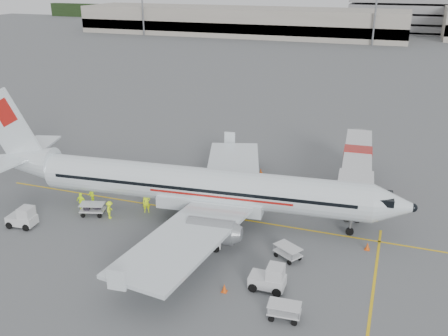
{
  "coord_description": "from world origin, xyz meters",
  "views": [
    {
      "loc": [
        13.94,
        -37.3,
        20.27
      ],
      "look_at": [
        0.0,
        2.0,
        3.8
      ],
      "focal_mm": 40.0,
      "sensor_mm": 36.0,
      "label": 1
    }
  ],
  "objects": [
    {
      "name": "crew_c",
      "position": [
        -8.63,
        -3.64,
        0.81
      ],
      "size": [
        0.88,
        1.18,
        1.62
      ],
      "primitive_type": "imported",
      "rotation": [
        0.0,
        0.0,
        1.87
      ],
      "color": "#D7FB13",
      "rests_on": "ground"
    },
    {
      "name": "mast_center",
      "position": [
        5.0,
        118.0,
        11.0
      ],
      "size": [
        3.2,
        1.2,
        22.0
      ],
      "primitive_type": null,
      "color": "slate",
      "rests_on": "ground"
    },
    {
      "name": "belt_loader",
      "position": [
        -1.08,
        -3.92,
        1.27
      ],
      "size": [
        4.69,
        1.76,
        2.54
      ],
      "primitive_type": null,
      "rotation": [
        0.0,
        0.0,
        -0.0
      ],
      "color": "silver",
      "rests_on": "ground"
    },
    {
      "name": "crew_d",
      "position": [
        -11.95,
        -3.05,
        0.84
      ],
      "size": [
        1.01,
        0.48,
        1.68
      ],
      "primitive_type": "imported",
      "rotation": [
        0.0,
        0.0,
        3.07
      ],
      "color": "#D7FB13",
      "rests_on": "ground"
    },
    {
      "name": "cone_stbd",
      "position": [
        4.46,
        -10.53,
        0.32
      ],
      "size": [
        0.39,
        0.39,
        0.64
      ],
      "primitive_type": "cone",
      "color": "#E15112",
      "rests_on": "ground"
    },
    {
      "name": "stripe_cross",
      "position": [
        14.0,
        -8.0,
        0.01
      ],
      "size": [
        0.2,
        20.0,
        0.01
      ],
      "primitive_type": "cube",
      "color": "yellow",
      "rests_on": "ground"
    },
    {
      "name": "terminal_west",
      "position": [
        -40.0,
        130.0,
        4.5
      ],
      "size": [
        110.0,
        22.0,
        9.0
      ],
      "primitive_type": null,
      "color": "gray",
      "rests_on": "ground"
    },
    {
      "name": "cone_nose",
      "position": [
        13.16,
        -1.59,
        0.33
      ],
      "size": [
        0.4,
        0.4,
        0.65
      ],
      "primitive_type": "cone",
      "color": "#E15112",
      "rests_on": "ground"
    },
    {
      "name": "tug_aft",
      "position": [
        -14.91,
        -7.44,
        0.91
      ],
      "size": [
        2.48,
        1.56,
        1.83
      ],
      "primitive_type": null,
      "rotation": [
        0.0,
        0.0,
        0.09
      ],
      "color": "silver",
      "rests_on": "ground"
    },
    {
      "name": "tug_fore",
      "position": [
        7.1,
        -9.18,
        0.94
      ],
      "size": [
        2.45,
        1.42,
        1.88
      ],
      "primitive_type": null,
      "rotation": [
        0.0,
        0.0,
        0.01
      ],
      "color": "silver",
      "rests_on": "ground"
    },
    {
      "name": "ground",
      "position": [
        0.0,
        0.0,
        0.0
      ],
      "size": [
        360.0,
        360.0,
        0.0
      ],
      "primitive_type": "plane",
      "color": "#56595B"
    },
    {
      "name": "jet_bridge",
      "position": [
        11.04,
        9.13,
        2.29
      ],
      "size": [
        4.5,
        17.61,
        4.57
      ],
      "primitive_type": null,
      "rotation": [
        0.0,
        0.0,
        0.07
      ],
      "color": "silver",
      "rests_on": "ground"
    },
    {
      "name": "mast_west",
      "position": [
        -70.0,
        118.0,
        11.0
      ],
      "size": [
        3.2,
        1.2,
        22.0
      ],
      "primitive_type": null,
      "color": "slate",
      "rests_on": "ground"
    },
    {
      "name": "crew_b",
      "position": [
        -11.99,
        -1.5,
        0.83
      ],
      "size": [
        0.93,
        1.0,
        1.65
      ],
      "primitive_type": "imported",
      "rotation": [
        0.0,
        0.0,
        -1.08
      ],
      "color": "#D7FB13",
      "rests_on": "ground"
    },
    {
      "name": "treeline",
      "position": [
        0.0,
        175.0,
        3.0
      ],
      "size": [
        300.0,
        3.0,
        6.0
      ],
      "primitive_type": null,
      "color": "black",
      "rests_on": "ground"
    },
    {
      "name": "cone_port",
      "position": [
        1.02,
        10.99,
        0.28
      ],
      "size": [
        0.35,
        0.35,
        0.57
      ],
      "primitive_type": "cone",
      "color": "#E15112",
      "rests_on": "ground"
    },
    {
      "name": "tug_mid",
      "position": [
        1.17,
        -5.48,
        0.9
      ],
      "size": [
        2.62,
        1.95,
        1.81
      ],
      "primitive_type": null,
      "rotation": [
        0.0,
        0.0,
        0.29
      ],
      "color": "silver",
      "rests_on": "ground"
    },
    {
      "name": "crew_a",
      "position": [
        -6.15,
        -1.5,
        0.95
      ],
      "size": [
        0.83,
        0.74,
        1.91
      ],
      "primitive_type": "imported",
      "rotation": [
        0.0,
        0.0,
        0.51
      ],
      "color": "#D7FB13",
      "rests_on": "ground"
    },
    {
      "name": "cart_loaded_a",
      "position": [
        -1.16,
        -5.5,
        0.55
      ],
      "size": [
        2.38,
        1.83,
        1.1
      ],
      "primitive_type": null,
      "rotation": [
        0.0,
        0.0,
        -0.31
      ],
      "color": "silver",
      "rests_on": "ground"
    },
    {
      "name": "cart_empty_a",
      "position": [
        8.91,
        -11.89,
        0.53
      ],
      "size": [
        2.13,
        1.35,
        1.07
      ],
      "primitive_type": null,
      "rotation": [
        0.0,
        0.0,
        0.07
      ],
      "color": "silver",
      "rests_on": "ground"
    },
    {
      "name": "aircraft",
      "position": [
        -1.1,
        -0.8,
        5.19
      ],
      "size": [
        40.16,
        32.76,
        10.39
      ],
      "primitive_type": null,
      "rotation": [
        0.0,
        0.0,
        0.09
      ],
      "color": "white",
      "rests_on": "ground"
    },
    {
      "name": "stripe_lead",
      "position": [
        0.0,
        0.0,
        0.01
      ],
      "size": [
        44.0,
        0.2,
        0.01
      ],
      "primitive_type": "cube",
      "color": "yellow",
      "rests_on": "ground"
    },
    {
      "name": "cart_loaded_b",
      "position": [
        -10.43,
        -3.61,
        0.56
      ],
      "size": [
        2.41,
        1.82,
        1.11
      ],
      "primitive_type": null,
      "rotation": [
        0.0,
        0.0,
        0.29
      ],
      "color": "silver",
      "rests_on": "ground"
    },
    {
      "name": "parking_garage",
      "position": [
        25.0,
        160.0,
        7.0
      ],
      "size": [
        62.0,
        24.0,
        14.0
      ],
      "primitive_type": null,
      "color": "slate",
      "rests_on": "ground"
    },
    {
      "name": "cart_empty_b",
      "position": [
        7.57,
        -4.95,
        0.53
      ],
      "size": [
        2.37,
        2.11,
        1.07
      ],
      "primitive_type": null,
      "rotation": [
        0.0,
        0.0,
        -0.56
      ],
      "color": "silver",
      "rests_on": "ground"
    }
  ]
}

